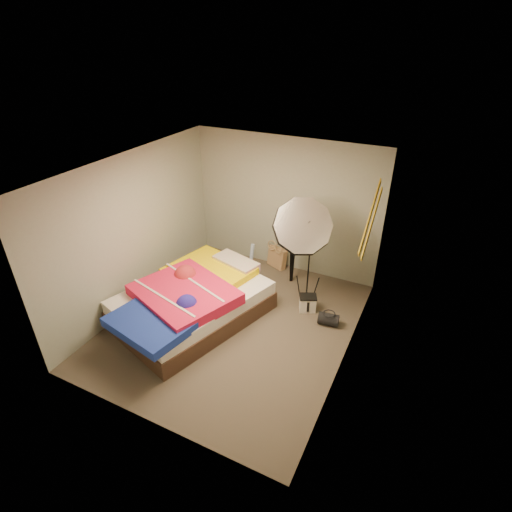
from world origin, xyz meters
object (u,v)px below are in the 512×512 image
Objects in this scene: bed at (192,301)px; photo_umbrella at (302,227)px; duffel_bag at (329,319)px; wrapping_roll at (251,260)px; camera_case at (308,304)px; tote_bag at (277,257)px; camera_tripod at (293,246)px.

bed is 2.07m from photo_umbrella.
duffel_bag is 0.12× the size of bed.
wrapping_roll is 1.93m from duffel_bag.
camera_case is 0.46m from duffel_bag.
wrapping_roll reaches higher than camera_case.
wrapping_roll is 0.31× the size of photo_umbrella.
tote_bag is 1.54× the size of camera_case.
photo_umbrella is at bearing 143.80° from duffel_bag.
tote_bag is at bearing 131.71° from duffel_bag.
duffel_bag is at bearing -18.40° from tote_bag.
bed is at bearing -172.48° from camera_case.
photo_umbrella reaches higher than bed.
camera_case is at bearing -50.88° from camera_tripod.
wrapping_roll is 1.60m from bed.
duffel_bag is at bearing 21.65° from bed.
tote_bag is at bearing 141.01° from camera_tripod.
tote_bag is 1.46m from camera_case.
camera_tripod is at bearing 59.11° from bed.
photo_umbrella reaches higher than tote_bag.
wrapping_roll is at bearing -171.93° from camera_tripod.
tote_bag is 0.65× the size of wrapping_roll.
bed reaches higher than tote_bag.
photo_umbrella is at bearing -57.79° from camera_tripod.
photo_umbrella is at bearing -26.03° from tote_bag.
tote_bag is at bearing 54.86° from wrapping_roll.
camera_tripod is (1.01, 1.69, 0.39)m from bed.
photo_umbrella is 0.92m from camera_tripod.
duffel_bag is at bearing -29.17° from photo_umbrella.
duffel_bag is (1.42, -1.25, -0.10)m from tote_bag.
camera_case is at bearing -35.50° from photo_umbrella.
tote_bag is 1.26× the size of duffel_bag.
wrapping_roll is 1.47m from camera_case.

